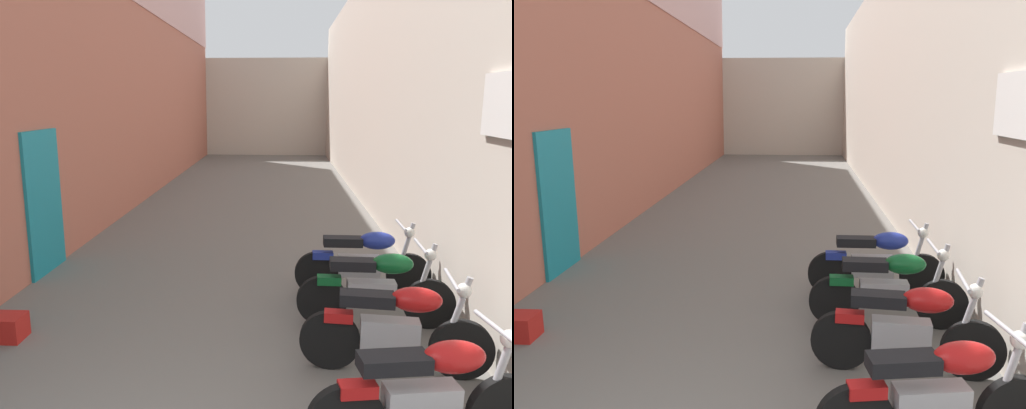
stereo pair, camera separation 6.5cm
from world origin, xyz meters
The scene contains 9 objects.
ground_plane centered at (0.00, 9.42, 0.00)m, with size 38.84×38.84×0.00m, color #66635E.
building_left centered at (-3.06, 11.38, 4.50)m, with size 0.45×22.84×8.91m.
building_right centered at (3.06, 11.42, 2.90)m, with size 0.45×22.84×5.79m.
building_far_end centered at (0.00, 23.84, 2.28)m, with size 8.73×2.00×4.55m, color beige.
motorcycle_nearest centered at (1.92, 1.63, 0.50)m, with size 1.84×0.58×1.04m.
motorcycle_second centered at (1.92, 2.77, 0.50)m, with size 1.85×0.58×1.04m.
motorcycle_third centered at (1.92, 3.85, 0.50)m, with size 1.85×0.58×1.04m.
motorcycle_fourth centered at (1.92, 4.84, 0.50)m, with size 1.85×0.58×1.04m.
plastic_crate centered at (-2.30, 3.29, 0.14)m, with size 0.44×0.32×0.28m, color red.
Camera 2 is at (0.87, -1.90, 2.65)m, focal length 35.89 mm.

